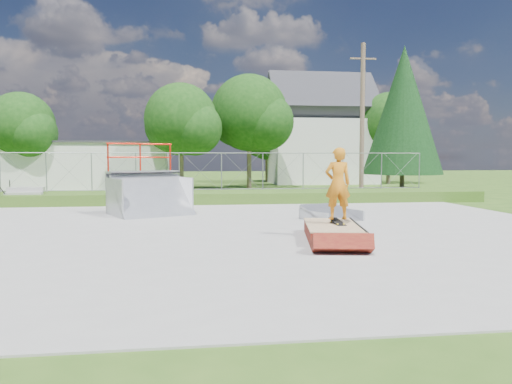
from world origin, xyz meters
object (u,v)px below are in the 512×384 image
grind_box (332,232)px  skater (338,186)px  quarter_pipe (151,179)px  flat_bank_ramp (332,214)px

grind_box → skater: skater is taller
quarter_pipe → flat_bank_ramp: quarter_pipe is taller
flat_bank_ramp → skater: skater is taller
flat_bank_ramp → grind_box: bearing=-128.4°
flat_bank_ramp → quarter_pipe: bearing=136.2°
grind_box → flat_bank_ramp: flat_bank_ramp is taller
grind_box → quarter_pipe: quarter_pipe is taller
grind_box → quarter_pipe: 7.85m
grind_box → flat_bank_ramp: 3.85m
skater → grind_box: bearing=33.2°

